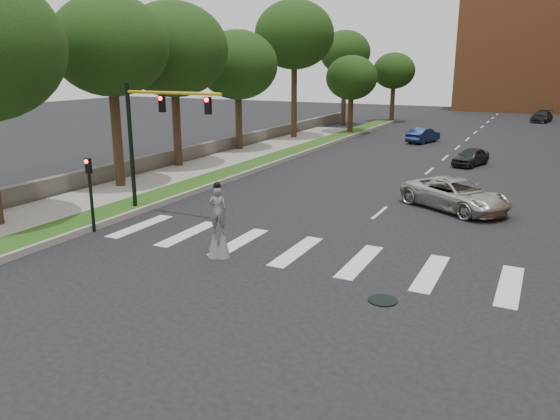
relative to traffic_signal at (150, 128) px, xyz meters
The scene contains 21 objects.
ground_plane 11.04m from the traffic_signal, 17.05° to the right, with size 160.00×160.00×0.00m, color black.
grass_median 17.56m from the traffic_signal, 95.77° to the left, with size 2.00×60.00×0.25m, color #224814.
median_curb 17.48m from the traffic_signal, 92.25° to the left, with size 0.20×60.00×0.28m, color gray.
sidewalk_left 9.37m from the traffic_signal, 123.98° to the left, with size 4.00×60.00×0.18m, color gray.
stone_wall 20.64m from the traffic_signal, 110.80° to the left, with size 0.50×56.00×1.10m, color #57524A.
manhole 14.33m from the traffic_signal, 21.36° to the right, with size 0.90×0.90×0.04m, color black.
building_backdrop 76.80m from the traffic_signal, 78.12° to the left, with size 26.00×14.00×18.00m, color #B46838.
traffic_signal is the anchor object (origin of this frame).
secondary_signal 4.17m from the traffic_signal, 98.43° to the right, with size 0.25×0.21×3.23m.
stilt_performer 7.84m from the traffic_signal, 32.26° to the right, with size 0.82×0.64×2.92m.
suv_crossing 15.23m from the traffic_signal, 29.28° to the left, with size 2.59×5.61×1.56m, color #B9B6AE.
car_near 23.88m from the traffic_signal, 59.52° to the left, with size 1.50×3.73×1.27m, color black.
car_mid 31.60m from the traffic_signal, 78.23° to the left, with size 1.45×4.15×1.37m, color #141D49.
car_far 58.17m from the traffic_signal, 74.23° to the left, with size 1.96×4.83×1.40m, color black.
tree_1 7.56m from the traffic_signal, 146.24° to the left, with size 6.49×6.49×10.79m.
tree_2 12.81m from the traffic_signal, 121.08° to the left, with size 7.35×7.35×11.10m.
tree_3 20.28m from the traffic_signal, 108.57° to the left, with size 6.50×6.50×9.73m.
tree_4 28.91m from the traffic_signal, 101.03° to the left, with size 7.41×7.41×12.82m.
tree_5 42.06m from the traffic_signal, 97.29° to the left, with size 5.83×5.83×10.81m.
tree_6 34.26m from the traffic_signal, 93.19° to the left, with size 5.25×5.25×7.92m.
tree_7 47.96m from the traffic_signal, 91.40° to the left, with size 5.16×5.16×8.42m.
Camera 1 is at (7.00, -17.30, 7.07)m, focal length 35.00 mm.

